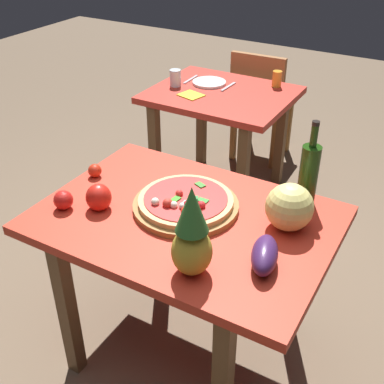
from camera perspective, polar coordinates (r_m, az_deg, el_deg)
name	(u,v)px	position (r m, az deg, el deg)	size (l,w,h in m)	color
ground_plane	(187,343)	(2.42, -0.61, -17.16)	(10.00, 10.00, 0.00)	brown
display_table	(186,236)	(1.99, -0.72, -5.10)	(1.15, 0.82, 0.73)	brown
background_table	(221,110)	(3.20, 3.39, 9.48)	(0.87, 0.73, 0.73)	brown
dining_chair	(260,100)	(3.73, 7.97, 10.53)	(0.41, 0.41, 0.85)	olive
pizza_board	(186,206)	(1.97, -0.73, -1.60)	(0.43, 0.43, 0.03)	olive
pizza	(185,201)	(1.95, -0.80, -1.02)	(0.38, 0.38, 0.06)	#E0A86C
wine_bottle	(309,173)	(1.99, 13.43, 2.13)	(0.08, 0.08, 0.36)	#1A390E
pineapple_left	(192,236)	(1.58, -0.02, -5.15)	(0.14, 0.14, 0.33)	#AD952D
melon	(289,207)	(1.85, 11.27, -1.74)	(0.18, 0.18, 0.18)	#E0D372
bell_pepper	(99,197)	(1.98, -10.81, -0.62)	(0.10, 0.10, 0.11)	red
eggplant	(265,255)	(1.68, 8.45, -7.25)	(0.20, 0.09, 0.09)	#3B1E4D
tomato_by_bottle	(95,171)	(2.22, -11.25, 2.47)	(0.06, 0.06, 0.06)	red
tomato_at_corner	(63,200)	(2.02, -14.75, -0.91)	(0.08, 0.08, 0.08)	red
drinking_glass_juice	(277,79)	(3.27, 9.86, 12.85)	(0.06, 0.06, 0.10)	orange
drinking_glass_water	(175,78)	(3.23, -1.95, 13.14)	(0.07, 0.07, 0.11)	silver
dinner_plate	(209,82)	(3.29, 2.01, 12.63)	(0.22, 0.22, 0.02)	white
fork_utensil	(191,79)	(3.35, -0.16, 12.97)	(0.02, 0.18, 0.01)	silver
knife_utensil	(228,87)	(3.23, 4.24, 12.12)	(0.02, 0.18, 0.01)	silver
napkin_folded	(191,95)	(3.08, -0.12, 11.21)	(0.14, 0.12, 0.01)	yellow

